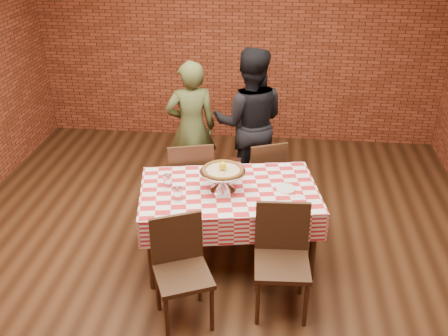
{
  "coord_description": "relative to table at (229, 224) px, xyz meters",
  "views": [
    {
      "loc": [
        0.56,
        -3.82,
        3.05
      ],
      "look_at": [
        0.11,
        0.22,
        0.92
      ],
      "focal_mm": 40.9,
      "sensor_mm": 36.0,
      "label": 1
    }
  ],
  "objects": [
    {
      "name": "ground",
      "position": [
        -0.17,
        -0.14,
        -0.38
      ],
      "size": [
        6.0,
        6.0,
        0.0
      ],
      "primitive_type": "plane",
      "color": "black",
      "rests_on": "ground"
    },
    {
      "name": "back_wall",
      "position": [
        -0.17,
        2.86,
        1.08
      ],
      "size": [
        5.5,
        0.0,
        5.5
      ],
      "primitive_type": "plane",
      "rotation": [
        1.57,
        0.0,
        0.0
      ],
      "color": "maroon",
      "rests_on": "ground"
    },
    {
      "name": "table",
      "position": [
        0.0,
        0.0,
        0.0
      ],
      "size": [
        1.72,
        1.22,
        0.75
      ],
      "primitive_type": "cube",
      "rotation": [
        0.0,
        0.0,
        0.19
      ],
      "color": "#3C2717",
      "rests_on": "ground"
    },
    {
      "name": "tablecloth",
      "position": [
        0.0,
        0.0,
        0.25
      ],
      "size": [
        1.76,
        1.26,
        0.27
      ],
      "primitive_type": null,
      "rotation": [
        0.0,
        0.0,
        0.19
      ],
      "color": "red",
      "rests_on": "table"
    },
    {
      "name": "pizza_stand",
      "position": [
        -0.06,
        -0.01,
        0.47
      ],
      "size": [
        0.52,
        0.52,
        0.18
      ],
      "primitive_type": null,
      "rotation": [
        0.0,
        0.0,
        0.31
      ],
      "color": "silver",
      "rests_on": "tablecloth"
    },
    {
      "name": "pizza",
      "position": [
        -0.06,
        -0.01,
        0.57
      ],
      "size": [
        0.47,
        0.47,
        0.03
      ],
      "primitive_type": "cylinder",
      "rotation": [
        0.0,
        0.0,
        0.31
      ],
      "color": "beige",
      "rests_on": "pizza_stand"
    },
    {
      "name": "lemon",
      "position": [
        -0.06,
        -0.01,
        0.62
      ],
      "size": [
        0.08,
        0.08,
        0.08
      ],
      "primitive_type": "ellipsoid",
      "rotation": [
        0.0,
        0.0,
        0.31
      ],
      "color": "yellow",
      "rests_on": "pizza"
    },
    {
      "name": "water_glass_left",
      "position": [
        -0.42,
        -0.24,
        0.44
      ],
      "size": [
        0.09,
        0.09,
        0.12
      ],
      "primitive_type": "cylinder",
      "rotation": [
        0.0,
        0.0,
        0.19
      ],
      "color": "white",
      "rests_on": "tablecloth"
    },
    {
      "name": "water_glass_right",
      "position": [
        -0.56,
        -0.02,
        0.44
      ],
      "size": [
        0.09,
        0.09,
        0.12
      ],
      "primitive_type": "cylinder",
      "rotation": [
        0.0,
        0.0,
        0.19
      ],
      "color": "white",
      "rests_on": "tablecloth"
    },
    {
      "name": "side_plate",
      "position": [
        0.51,
        0.05,
        0.39
      ],
      "size": [
        0.2,
        0.2,
        0.01
      ],
      "primitive_type": "cylinder",
      "rotation": [
        0.0,
        0.0,
        0.19
      ],
      "color": "white",
      "rests_on": "tablecloth"
    },
    {
      "name": "sweetener_packet_a",
      "position": [
        0.57,
        -0.07,
        0.39
      ],
      "size": [
        0.06,
        0.04,
        0.0
      ],
      "primitive_type": "cube",
      "rotation": [
        0.0,
        0.0,
        0.17
      ],
      "color": "white",
      "rests_on": "tablecloth"
    },
    {
      "name": "sweetener_packet_b",
      "position": [
        0.62,
        -0.05,
        0.39
      ],
      "size": [
        0.05,
        0.04,
        0.0
      ],
      "primitive_type": "cube",
      "rotation": [
        0.0,
        0.0,
        0.08
      ],
      "color": "white",
      "rests_on": "tablecloth"
    },
    {
      "name": "condiment_caddy",
      "position": [
        0.03,
        0.31,
        0.45
      ],
      "size": [
        0.11,
        0.09,
        0.14
      ],
      "primitive_type": "cube",
      "rotation": [
        0.0,
        0.0,
        -0.1
      ],
      "color": "silver",
      "rests_on": "tablecloth"
    },
    {
      "name": "chair_near_left",
      "position": [
        -0.27,
        -0.87,
        0.07
      ],
      "size": [
        0.55,
        0.55,
        0.9
      ],
      "primitive_type": null,
      "rotation": [
        0.0,
        0.0,
        0.42
      ],
      "color": "#3C2717",
      "rests_on": "ground"
    },
    {
      "name": "chair_near_right",
      "position": [
        0.49,
        -0.65,
        0.09
      ],
      "size": [
        0.47,
        0.47,
        0.92
      ],
      "primitive_type": null,
      "rotation": [
        0.0,
        0.0,
        0.06
      ],
      "color": "#3C2717",
      "rests_on": "ground"
    },
    {
      "name": "chair_far_left",
      "position": [
        -0.49,
        0.67,
        0.09
      ],
      "size": [
        0.56,
        0.56,
        0.94
      ],
      "primitive_type": null,
      "rotation": [
        0.0,
        0.0,
        3.43
      ],
      "color": "#3C2717",
      "rests_on": "ground"
    },
    {
      "name": "chair_far_right",
      "position": [
        0.27,
        0.89,
        0.06
      ],
      "size": [
        0.52,
        0.52,
        0.87
      ],
      "primitive_type": null,
      "rotation": [
        0.0,
        0.0,
        3.54
      ],
      "color": "#3C2717",
      "rests_on": "ground"
    },
    {
      "name": "diner_olive",
      "position": [
        -0.56,
        1.28,
        0.4
      ],
      "size": [
        0.65,
        0.52,
        1.56
      ],
      "primitive_type": "imported",
      "rotation": [
        0.0,
        0.0,
        3.44
      ],
      "color": "#485229",
      "rests_on": "ground"
    },
    {
      "name": "diner_black",
      "position": [
        0.09,
        1.33,
        0.48
      ],
      "size": [
        0.86,
        0.68,
        1.7
      ],
      "primitive_type": "imported",
      "rotation": [
        0.0,
        0.0,
        3.19
      ],
      "color": "black",
      "rests_on": "ground"
    }
  ]
}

